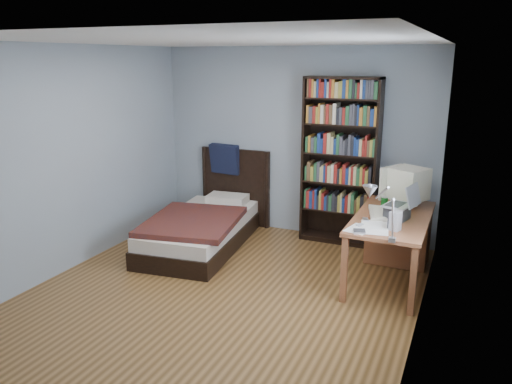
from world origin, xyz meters
TOP-DOWN VIEW (x-y plane):
  - room at (0.03, -0.00)m, footprint 4.20×4.24m
  - desk at (1.50, 1.40)m, footprint 0.75×1.50m
  - crt_monitor at (1.56, 1.44)m, footprint 0.53×0.49m
  - laptop at (1.58, 0.91)m, footprint 0.37×0.36m
  - desk_lamp at (1.50, -0.16)m, footprint 0.24×0.53m
  - keyboard at (1.36, 0.98)m, footprint 0.31×0.52m
  - speaker at (1.60, 0.54)m, footprint 0.12×0.12m
  - soda_can at (1.37, 1.22)m, footprint 0.07×0.07m
  - mouse at (1.49, 1.28)m, footprint 0.06×0.11m
  - phone_silver at (1.28, 0.72)m, footprint 0.08×0.12m
  - phone_grey at (1.26, 0.54)m, footprint 0.07×0.09m
  - external_drive at (1.30, 0.33)m, footprint 0.14×0.14m
  - bookshelf at (0.68, 1.94)m, footprint 0.96×0.30m
  - bed at (-0.87, 1.13)m, footprint 1.28×2.13m

SIDE VIEW (x-z plane):
  - bed at x=-0.87m, z-range -0.33..0.84m
  - desk at x=1.50m, z-range 0.05..0.78m
  - phone_grey at x=1.26m, z-range 0.73..0.75m
  - phone_silver at x=1.28m, z-range 0.73..0.75m
  - external_drive at x=1.30m, z-range 0.73..0.75m
  - mouse at x=1.49m, z-range 0.73..0.77m
  - keyboard at x=1.36m, z-range 0.72..0.77m
  - soda_can at x=1.37m, z-range 0.73..0.86m
  - speaker at x=1.60m, z-range 0.73..0.92m
  - laptop at x=1.58m, z-range 0.65..1.03m
  - crt_monitor at x=1.56m, z-range 0.76..1.21m
  - bookshelf at x=0.68m, z-range 0.01..2.13m
  - desk_lamp at x=1.50m, z-range 0.92..1.55m
  - room at x=0.03m, z-range 0.00..2.50m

